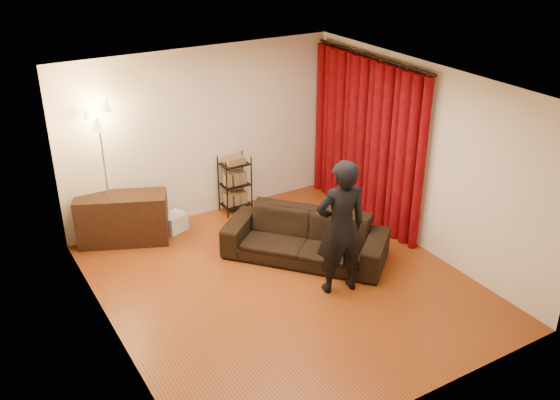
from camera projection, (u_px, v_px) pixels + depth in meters
floor at (285, 284)px, 8.31m from camera, size 5.00×5.00×0.00m
ceiling at (286, 86)px, 7.14m from camera, size 5.00×5.00×0.00m
wall_back at (202, 134)px, 9.66m from camera, size 5.00×0.00×5.00m
wall_front at (425, 290)px, 5.78m from camera, size 5.00×0.00×5.00m
wall_left at (106, 238)px, 6.68m from camera, size 0.00×5.00×5.00m
wall_right at (422, 158)px, 8.76m from camera, size 0.00×5.00×5.00m
curtain_rod at (372, 56)px, 9.05m from camera, size 0.04×2.65×0.04m
curtain at (366, 141)px, 9.61m from camera, size 0.22×2.65×2.55m
sofa at (305, 237)px, 8.79m from camera, size 2.15×2.29×0.66m
person at (341, 228)px, 7.82m from camera, size 0.75×0.57×1.83m
media_cabinet at (123, 219)px, 9.19m from camera, size 1.39×0.98×0.76m
storage_boxes at (175, 223)px, 9.60m from camera, size 0.41×0.37×0.28m
wire_shelf at (235, 184)px, 10.06m from camera, size 0.52×0.45×0.97m
floor_lamp at (106, 178)px, 8.80m from camera, size 0.47×0.47×2.15m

